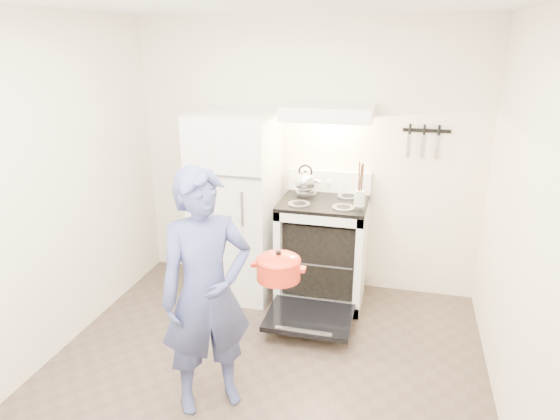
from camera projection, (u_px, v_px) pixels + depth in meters
The scene contains 15 objects.
floor at pixel (251, 396), 3.39m from camera, with size 3.60×3.60×0.00m, color #4F4136.
back_wall at pixel (306, 157), 4.63m from camera, with size 3.20×0.02×2.50m, color beige.
refrigerator at pixel (236, 205), 4.57m from camera, with size 0.70×0.70×1.70m, color white.
stove_body at pixel (323, 252), 4.54m from camera, with size 0.76×0.65×0.92m, color white.
cooktop at pixel (324, 202), 4.38m from camera, with size 0.76×0.65×0.03m, color black.
backsplash at pixel (329, 181), 4.60m from camera, with size 0.76×0.07×0.20m, color white.
oven_door at pixel (309, 318), 4.10m from camera, with size 0.70×0.54×0.04m, color black.
oven_rack at pixel (322, 254), 4.54m from camera, with size 0.60×0.52×0.01m, color gray.
range_hood at pixel (328, 112), 4.19m from camera, with size 0.76×0.50×0.12m, color white.
knife_strip at pixel (427, 131), 4.27m from camera, with size 0.40×0.02×0.03m, color black.
pizza_stone at pixel (318, 250), 4.60m from camera, with size 0.32×0.32×0.02m, color #916D49.
tea_kettle at pixel (305, 180), 4.46m from camera, with size 0.24×0.19×0.29m, color #B4B4B8, non-canonical shape.
utensil_jar at pixel (360, 198), 4.13m from camera, with size 0.09×0.09×0.13m, color silver.
person at pixel (206, 294), 3.09m from camera, with size 0.59×0.39×1.61m, color navy.
dutch_oven at pixel (278, 269), 3.27m from camera, with size 0.36×0.29×0.24m, color red, non-canonical shape.
Camera 1 is at (0.87, -2.65, 2.32)m, focal length 32.00 mm.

